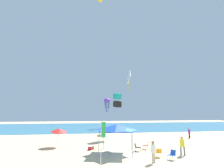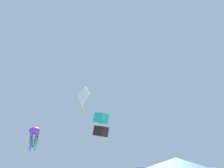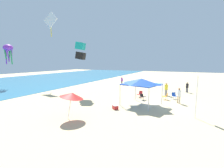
# 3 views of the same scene
# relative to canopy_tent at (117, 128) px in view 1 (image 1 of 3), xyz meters

# --- Properties ---
(ground) EXTENTS (120.00, 120.00, 0.10)m
(ground) POSITION_rel_canopy_tent_xyz_m (2.09, -1.91, -2.60)
(ground) COLOR #D6BC8C
(ocean_strip) EXTENTS (120.00, 29.35, 0.02)m
(ocean_strip) POSITION_rel_canopy_tent_xyz_m (2.09, 30.28, -2.54)
(ocean_strip) COLOR teal
(ocean_strip) RESTS_ON ground
(canopy_tent) EXTENTS (3.98, 4.08, 2.89)m
(canopy_tent) POSITION_rel_canopy_tent_xyz_m (0.00, 0.00, 0.00)
(canopy_tent) COLOR #B7B7BC
(canopy_tent) RESTS_ON ground
(beach_umbrella) EXTENTS (1.98, 1.96, 2.41)m
(beach_umbrella) POSITION_rel_canopy_tent_xyz_m (-6.55, 3.98, -0.58)
(beach_umbrella) COLOR silver
(beach_umbrella) RESTS_ON ground
(folding_chair_right_of_tent) EXTENTS (0.63, 0.71, 0.82)m
(folding_chair_right_of_tent) POSITION_rel_canopy_tent_xyz_m (3.66, -2.07, -2.08)
(folding_chair_right_of_tent) COLOR black
(folding_chair_right_of_tent) RESTS_ON ground
(folding_chair_left_of_tent) EXTENTS (0.76, 0.70, 0.82)m
(folding_chair_left_of_tent) POSITION_rel_canopy_tent_xyz_m (3.66, 1.15, -2.08)
(folding_chair_left_of_tent) COLOR black
(folding_chair_left_of_tent) RESTS_ON ground
(folding_chair_facing_ocean) EXTENTS (0.80, 0.77, 0.82)m
(folding_chair_facing_ocean) POSITION_rel_canopy_tent_xyz_m (4.52, -3.01, -2.08)
(folding_chair_facing_ocean) COLOR black
(folding_chair_facing_ocean) RESTS_ON ground
(folding_chair_near_cooler) EXTENTS (0.79, 0.73, 0.82)m
(folding_chair_near_cooler) POSITION_rel_canopy_tent_xyz_m (2.31, 0.46, -2.08)
(folding_chair_near_cooler) COLOR black
(folding_chair_near_cooler) RESTS_ON ground
(cooler_box) EXTENTS (0.71, 0.74, 0.40)m
(cooler_box) POSITION_rel_canopy_tent_xyz_m (-2.62, 1.89, -2.35)
(cooler_box) COLOR red
(cooler_box) RESTS_ON ground
(banner_flag) EXTENTS (0.36, 0.06, 3.57)m
(banner_flag) POSITION_rel_canopy_tent_xyz_m (-1.99, -5.17, -0.40)
(banner_flag) COLOR silver
(banner_flag) RESTS_ON ground
(person_beachcomber) EXTENTS (0.38, 0.38, 1.59)m
(person_beachcomber) POSITION_rel_canopy_tent_xyz_m (13.32, 7.68, -1.62)
(person_beachcomber) COLOR black
(person_beachcomber) RESTS_ON ground
(person_watching_sky) EXTENTS (0.44, 0.42, 1.79)m
(person_watching_sky) POSITION_rel_canopy_tent_xyz_m (6.28, -1.81, -1.50)
(person_watching_sky) COLOR slate
(person_watching_sky) RESTS_ON ground
(person_kite_handler) EXTENTS (0.42, 0.42, 1.76)m
(person_kite_handler) POSITION_rel_canopy_tent_xyz_m (2.51, -3.64, -1.52)
(person_kite_handler) COLOR #C6B28C
(person_kite_handler) RESTS_ON ground
(kite_diamond_white) EXTENTS (0.65, 3.30, 4.70)m
(kite_diamond_white) POSITION_rel_canopy_tent_xyz_m (6.28, 19.16, 9.61)
(kite_diamond_white) COLOR white
(kite_box_teal) EXTENTS (1.32, 1.43, 2.44)m
(kite_box_teal) POSITION_rel_canopy_tent_xyz_m (1.72, 9.15, 3.59)
(kite_box_teal) COLOR teal
(kite_octopus_purple) EXTENTS (1.61, 1.61, 3.58)m
(kite_octopus_purple) POSITION_rel_canopy_tent_xyz_m (1.86, 25.38, 4.44)
(kite_octopus_purple) COLOR purple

